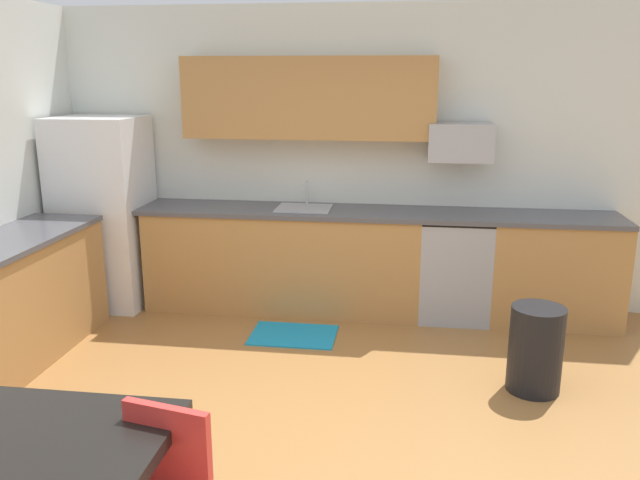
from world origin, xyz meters
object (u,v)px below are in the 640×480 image
microwave (460,142)px  trash_bin (536,349)px  oven_range (454,267)px  refrigerator (104,212)px

microwave → trash_bin: size_ratio=0.90×
trash_bin → oven_range: bearing=109.4°
microwave → trash_bin: 1.96m
refrigerator → microwave: size_ratio=3.21×
refrigerator → trash_bin: 3.91m
oven_range → microwave: 1.09m
trash_bin → microwave: bearing=108.1°
oven_range → microwave: microwave is taller
microwave → trash_bin: (0.47, -1.44, -1.24)m
microwave → trash_bin: bearing=-71.9°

